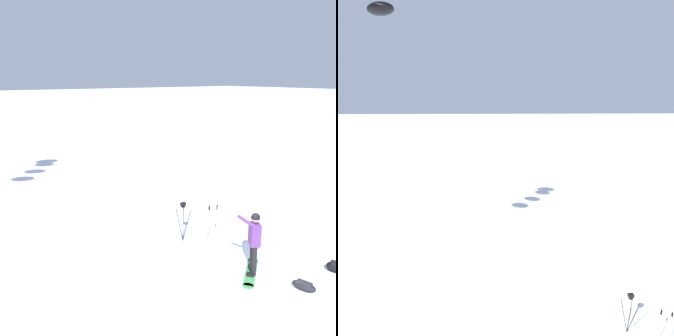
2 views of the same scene
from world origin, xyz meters
TOP-DOWN VIEW (x-y plane):
  - ground_plane at (0.00, 0.00)m, footprint 300.00×300.00m
  - snowboarder at (-0.74, -0.21)m, footprint 0.48×0.79m
  - snowboard at (-0.69, -0.21)m, footprint 1.19×1.49m
  - gear_bag_large at (-2.09, -0.65)m, footprint 0.67×0.41m
  - camera_tripod at (2.07, 0.05)m, footprint 0.50×0.51m
  - ski_poles at (1.35, -0.62)m, footprint 0.39×0.39m

SIDE VIEW (x-z plane):
  - ground_plane at x=0.00m, z-range 0.00..0.00m
  - snowboard at x=-0.69m, z-range -0.03..0.07m
  - gear_bag_large at x=-2.09m, z-range 0.01..0.24m
  - ski_poles at x=1.35m, z-range 0.21..1.51m
  - camera_tripod at x=2.07m, z-range 0.29..1.64m
  - snowboarder at x=-0.74m, z-range 0.20..2.01m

